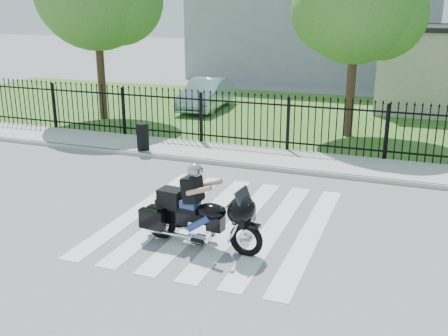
% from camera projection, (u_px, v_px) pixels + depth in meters
% --- Properties ---
extents(ground, '(120.00, 120.00, 0.00)m').
position_uv_depth(ground, '(220.00, 222.00, 11.54)').
color(ground, slate).
rests_on(ground, ground).
extents(crosswalk, '(5.00, 5.50, 0.01)m').
position_uv_depth(crosswalk, '(220.00, 221.00, 11.54)').
color(crosswalk, silver).
rests_on(crosswalk, ground).
extents(sidewalk, '(40.00, 2.00, 0.12)m').
position_uv_depth(sidewalk, '(279.00, 159.00, 15.99)').
color(sidewalk, '#ADAAA3').
rests_on(sidewalk, ground).
extents(curb, '(40.00, 0.12, 0.12)m').
position_uv_depth(curb, '(270.00, 168.00, 15.10)').
color(curb, '#ADAAA3').
rests_on(curb, ground).
extents(grass_strip, '(40.00, 12.00, 0.02)m').
position_uv_depth(grass_strip, '(321.00, 117.00, 22.26)').
color(grass_strip, '#2D6121').
rests_on(grass_strip, ground).
extents(iron_fence, '(26.00, 0.04, 1.80)m').
position_uv_depth(iron_fence, '(288.00, 126.00, 16.63)').
color(iron_fence, black).
rests_on(iron_fence, ground).
extents(tree_mid, '(4.20, 4.20, 6.78)m').
position_uv_depth(tree_mid, '(357.00, 2.00, 17.69)').
color(tree_mid, '#382316').
rests_on(tree_mid, ground).
extents(motorcycle_rider, '(2.61, 0.97, 1.73)m').
position_uv_depth(motorcycle_rider, '(198.00, 212.00, 10.22)').
color(motorcycle_rider, black).
rests_on(motorcycle_rider, ground).
extents(parked_car, '(1.71, 4.28, 1.38)m').
position_uv_depth(parked_car, '(206.00, 94.00, 23.62)').
color(parked_car, '#99B2C1').
rests_on(parked_car, grass_strip).
extents(litter_bin, '(0.50, 0.50, 0.87)m').
position_uv_depth(litter_bin, '(143.00, 137.00, 16.66)').
color(litter_bin, black).
rests_on(litter_bin, sidewalk).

